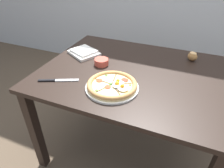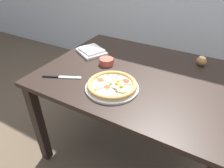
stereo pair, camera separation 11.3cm
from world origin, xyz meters
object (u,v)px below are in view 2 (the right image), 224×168
(pizza, at_px, (112,85))
(bread_piece_near, at_px, (202,61))
(knife_main, at_px, (61,77))
(dining_table, at_px, (136,85))
(napkin_folded, at_px, (92,51))
(ramekin_bowl, at_px, (107,61))

(pizza, relative_size, bread_piece_near, 3.42)
(bread_piece_near, xyz_separation_m, knife_main, (-0.73, -0.60, -0.03))
(dining_table, relative_size, bread_piece_near, 13.29)
(knife_main, bearing_deg, dining_table, 12.49)
(pizza, relative_size, napkin_folded, 1.15)
(pizza, relative_size, ramekin_bowl, 2.99)
(dining_table, height_order, pizza, pizza)
(dining_table, relative_size, pizza, 3.89)
(pizza, height_order, knife_main, pizza)
(ramekin_bowl, height_order, bread_piece_near, bread_piece_near)
(bread_piece_near, bearing_deg, napkin_folded, -164.88)
(ramekin_bowl, height_order, napkin_folded, ramekin_bowl)
(pizza, height_order, ramekin_bowl, pizza)
(ramekin_bowl, bearing_deg, knife_main, -118.19)
(ramekin_bowl, xyz_separation_m, napkin_folded, (-0.19, 0.10, -0.01))
(ramekin_bowl, distance_m, bread_piece_near, 0.65)
(bread_piece_near, bearing_deg, dining_table, -138.12)
(bread_piece_near, bearing_deg, pizza, -125.95)
(ramekin_bowl, xyz_separation_m, bread_piece_near, (0.58, 0.31, 0.01))
(napkin_folded, relative_size, knife_main, 1.16)
(dining_table, xyz_separation_m, ramekin_bowl, (-0.23, 0.00, 0.12))
(dining_table, distance_m, knife_main, 0.50)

